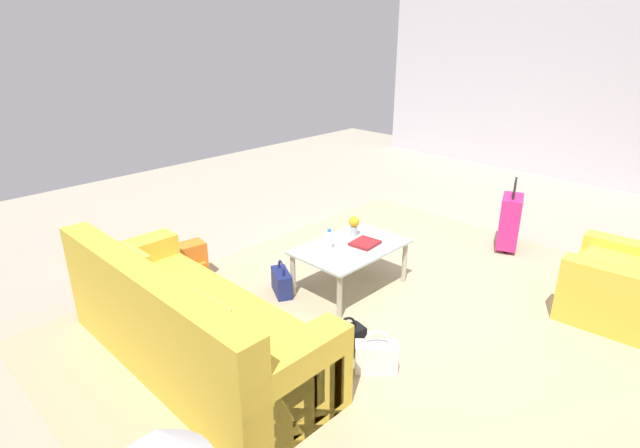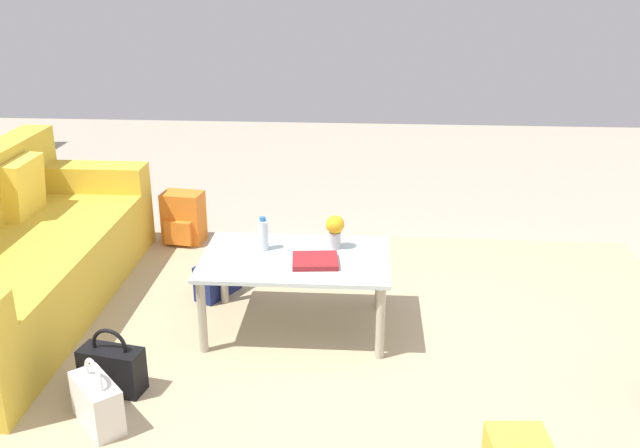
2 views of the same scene
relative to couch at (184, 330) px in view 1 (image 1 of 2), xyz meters
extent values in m
plane|color=#A89E89|center=(-2.20, 0.60, -0.31)|extent=(12.00, 12.00, 0.00)
cube|color=silver|center=(-7.26, 0.60, 1.24)|extent=(0.12, 8.00, 3.10)
cube|color=tan|center=(-1.60, 0.80, -0.31)|extent=(5.20, 4.40, 0.01)
cube|color=gold|center=(-0.10, 0.00, -0.08)|extent=(0.93, 2.41, 0.45)
cube|color=gold|center=(0.26, 0.00, 0.14)|extent=(0.22, 2.41, 0.91)
cube|color=gold|center=(-0.10, -1.08, 0.01)|extent=(0.93, 0.24, 0.64)
cube|color=gold|center=(-0.10, 1.08, 0.01)|extent=(0.93, 0.24, 0.64)
cube|color=yellow|center=(0.10, -0.54, 0.32)|extent=(0.15, 0.40, 0.41)
cube|color=yellow|center=(0.10, 0.54, 0.32)|extent=(0.17, 0.40, 0.41)
cube|color=gold|center=(-3.10, 2.20, -0.09)|extent=(0.96, 0.99, 0.44)
cube|color=gold|center=(-2.75, 2.22, -0.01)|extent=(0.26, 0.94, 0.60)
cube|color=gold|center=(-3.44, 2.18, -0.01)|extent=(0.26, 0.94, 0.60)
cube|color=yellow|center=(-3.09, 2.15, 0.17)|extent=(0.70, 0.71, 0.08)
cube|color=silver|center=(-1.80, 0.10, 0.14)|extent=(1.08, 0.71, 0.02)
cylinder|color=#ADA899|center=(-2.29, 0.40, -0.09)|extent=(0.05, 0.05, 0.44)
cylinder|color=#ADA899|center=(-1.31, 0.40, -0.09)|extent=(0.05, 0.05, 0.44)
cylinder|color=#ADA899|center=(-2.29, -0.20, -0.09)|extent=(0.05, 0.05, 0.44)
cylinder|color=#ADA899|center=(-1.31, -0.20, -0.09)|extent=(0.05, 0.05, 0.44)
cylinder|color=silver|center=(-1.60, 0.00, 0.24)|extent=(0.06, 0.06, 0.18)
cylinder|color=#2D6BBC|center=(-1.60, 0.00, 0.35)|extent=(0.04, 0.04, 0.02)
cube|color=maroon|center=(-1.92, 0.18, 0.17)|extent=(0.28, 0.25, 0.03)
cylinder|color=#B2B7BC|center=(-2.02, -0.05, 0.20)|extent=(0.07, 0.07, 0.10)
sphere|color=gold|center=(-2.02, -0.05, 0.30)|extent=(0.11, 0.11, 0.11)
cube|color=#D12375|center=(-3.80, 0.80, 0.04)|extent=(0.45, 0.35, 0.60)
cube|color=black|center=(-3.80, 0.80, 0.44)|extent=(0.23, 0.11, 0.20)
cylinder|color=black|center=(-3.93, 0.75, -0.28)|extent=(0.04, 0.05, 0.05)
cylinder|color=black|center=(-3.67, 0.85, -0.28)|extent=(0.04, 0.05, 0.05)
cube|color=black|center=(-0.93, 0.81, -0.19)|extent=(0.34, 0.20, 0.24)
torus|color=black|center=(-0.93, 0.81, -0.05)|extent=(0.20, 0.06, 0.20)
cube|color=navy|center=(-1.24, -0.30, -0.19)|extent=(0.28, 0.35, 0.24)
torus|color=navy|center=(-1.24, -0.30, -0.05)|extent=(0.11, 0.18, 0.20)
cube|color=white|center=(-0.96, 1.10, -0.19)|extent=(0.32, 0.33, 0.24)
torus|color=white|center=(-0.96, 1.10, -0.05)|extent=(0.15, 0.16, 0.20)
cube|color=orange|center=(-0.80, -1.20, -0.11)|extent=(0.32, 0.24, 0.40)
cube|color=orange|center=(-0.78, -1.08, -0.19)|extent=(0.22, 0.09, 0.18)
camera|label=1|loc=(1.58, 2.98, 2.14)|focal=28.00mm
camera|label=2|loc=(-2.20, 3.85, 1.80)|focal=40.00mm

